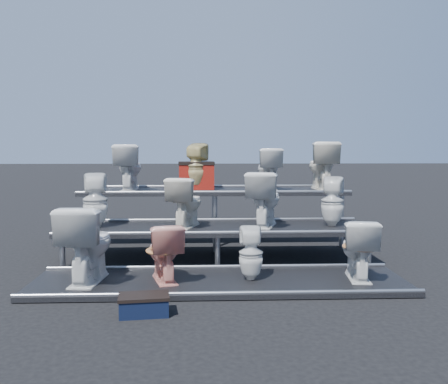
{
  "coord_description": "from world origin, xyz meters",
  "views": [
    {
      "loc": [
        -0.18,
        -6.82,
        1.56
      ],
      "look_at": [
        0.11,
        0.1,
        0.93
      ],
      "focal_mm": 40.0,
      "sensor_mm": 36.0,
      "label": 1
    }
  ],
  "objects_px": {
    "toilet_7": "(332,201)",
    "step_stool": "(144,306)",
    "toilet_10": "(268,169)",
    "toilet_1": "(164,252)",
    "toilet_5": "(186,202)",
    "toilet_2": "(251,253)",
    "toilet_6": "(264,199)",
    "toilet_8": "(129,167)",
    "toilet_4": "(95,200)",
    "red_crate": "(197,177)",
    "toilet_9": "(196,166)",
    "toilet_3": "(358,249)",
    "toilet_0": "(87,243)",
    "toilet_11": "(322,166)"
  },
  "relations": [
    {
      "from": "toilet_4",
      "to": "toilet_10",
      "type": "relative_size",
      "value": 1.1
    },
    {
      "from": "toilet_1",
      "to": "toilet_8",
      "type": "relative_size",
      "value": 0.89
    },
    {
      "from": "toilet_1",
      "to": "toilet_2",
      "type": "relative_size",
      "value": 1.08
    },
    {
      "from": "step_stool",
      "to": "toilet_0",
      "type": "bearing_deg",
      "value": 120.1
    },
    {
      "from": "toilet_1",
      "to": "step_stool",
      "type": "bearing_deg",
      "value": 68.62
    },
    {
      "from": "toilet_9",
      "to": "toilet_1",
      "type": "bearing_deg",
      "value": 102.57
    },
    {
      "from": "toilet_2",
      "to": "toilet_10",
      "type": "height_order",
      "value": "toilet_10"
    },
    {
      "from": "toilet_2",
      "to": "toilet_11",
      "type": "relative_size",
      "value": 0.77
    },
    {
      "from": "toilet_8",
      "to": "toilet_9",
      "type": "xyz_separation_m",
      "value": [
        1.08,
        0.0,
        0.01
      ]
    },
    {
      "from": "toilet_2",
      "to": "toilet_4",
      "type": "xyz_separation_m",
      "value": [
        -2.0,
        1.3,
        0.47
      ]
    },
    {
      "from": "red_crate",
      "to": "toilet_2",
      "type": "bearing_deg",
      "value": -78.1
    },
    {
      "from": "toilet_2",
      "to": "toilet_11",
      "type": "height_order",
      "value": "toilet_11"
    },
    {
      "from": "toilet_1",
      "to": "toilet_0",
      "type": "bearing_deg",
      "value": -14.81
    },
    {
      "from": "toilet_1",
      "to": "toilet_9",
      "type": "relative_size",
      "value": 0.86
    },
    {
      "from": "toilet_1",
      "to": "toilet_2",
      "type": "distance_m",
      "value": 0.98
    },
    {
      "from": "toilet_0",
      "to": "toilet_7",
      "type": "xyz_separation_m",
      "value": [
        3.08,
        1.3,
        0.31
      ]
    },
    {
      "from": "toilet_4",
      "to": "toilet_6",
      "type": "distance_m",
      "value": 2.31
    },
    {
      "from": "toilet_3",
      "to": "toilet_5",
      "type": "bearing_deg",
      "value": -26.21
    },
    {
      "from": "toilet_4",
      "to": "toilet_10",
      "type": "height_order",
      "value": "toilet_10"
    },
    {
      "from": "toilet_10",
      "to": "step_stool",
      "type": "height_order",
      "value": "toilet_10"
    },
    {
      "from": "toilet_5",
      "to": "toilet_9",
      "type": "height_order",
      "value": "toilet_9"
    },
    {
      "from": "toilet_10",
      "to": "toilet_8",
      "type": "bearing_deg",
      "value": -2.72
    },
    {
      "from": "toilet_1",
      "to": "toilet_6",
      "type": "bearing_deg",
      "value": -149.53
    },
    {
      "from": "toilet_5",
      "to": "toilet_10",
      "type": "bearing_deg",
      "value": -117.5
    },
    {
      "from": "toilet_7",
      "to": "toilet_10",
      "type": "bearing_deg",
      "value": -40.78
    },
    {
      "from": "toilet_10",
      "to": "toilet_6",
      "type": "bearing_deg",
      "value": 77.64
    },
    {
      "from": "toilet_1",
      "to": "toilet_10",
      "type": "bearing_deg",
      "value": -134.92
    },
    {
      "from": "toilet_0",
      "to": "toilet_8",
      "type": "bearing_deg",
      "value": -86.3
    },
    {
      "from": "toilet_0",
      "to": "step_stool",
      "type": "relative_size",
      "value": 1.92
    },
    {
      "from": "toilet_2",
      "to": "red_crate",
      "type": "bearing_deg",
      "value": -75.14
    },
    {
      "from": "toilet_10",
      "to": "toilet_11",
      "type": "height_order",
      "value": "toilet_11"
    },
    {
      "from": "toilet_1",
      "to": "toilet_9",
      "type": "distance_m",
      "value": 2.76
    },
    {
      "from": "toilet_8",
      "to": "red_crate",
      "type": "distance_m",
      "value": 1.11
    },
    {
      "from": "toilet_9",
      "to": "toilet_7",
      "type": "bearing_deg",
      "value": 165.44
    },
    {
      "from": "toilet_2",
      "to": "toilet_3",
      "type": "relative_size",
      "value": 0.88
    },
    {
      "from": "toilet_8",
      "to": "red_crate",
      "type": "height_order",
      "value": "toilet_8"
    },
    {
      "from": "toilet_7",
      "to": "toilet_8",
      "type": "xyz_separation_m",
      "value": [
        -3.0,
        1.3,
        0.42
      ]
    },
    {
      "from": "toilet_6",
      "to": "red_crate",
      "type": "xyz_separation_m",
      "value": [
        -0.96,
        1.4,
        0.22
      ]
    },
    {
      "from": "toilet_7",
      "to": "step_stool",
      "type": "xyz_separation_m",
      "value": [
        -2.35,
        -2.28,
        -0.72
      ]
    },
    {
      "from": "toilet_3",
      "to": "toilet_5",
      "type": "distance_m",
      "value": 2.42
    },
    {
      "from": "toilet_0",
      "to": "toilet_1",
      "type": "relative_size",
      "value": 1.32
    },
    {
      "from": "red_crate",
      "to": "toilet_7",
      "type": "bearing_deg",
      "value": -37.94
    },
    {
      "from": "red_crate",
      "to": "toilet_5",
      "type": "bearing_deg",
      "value": -96.79
    },
    {
      "from": "toilet_0",
      "to": "toilet_10",
      "type": "height_order",
      "value": "toilet_10"
    },
    {
      "from": "toilet_1",
      "to": "toilet_4",
      "type": "relative_size",
      "value": 0.88
    },
    {
      "from": "toilet_0",
      "to": "toilet_6",
      "type": "height_order",
      "value": "toilet_6"
    },
    {
      "from": "toilet_5",
      "to": "toilet_7",
      "type": "xyz_separation_m",
      "value": [
        2.03,
        0.0,
        -0.0
      ]
    },
    {
      "from": "toilet_0",
      "to": "toilet_8",
      "type": "relative_size",
      "value": 1.17
    },
    {
      "from": "toilet_5",
      "to": "step_stool",
      "type": "distance_m",
      "value": 2.41
    },
    {
      "from": "toilet_7",
      "to": "red_crate",
      "type": "xyz_separation_m",
      "value": [
        -1.9,
        1.4,
        0.26
      ]
    }
  ]
}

